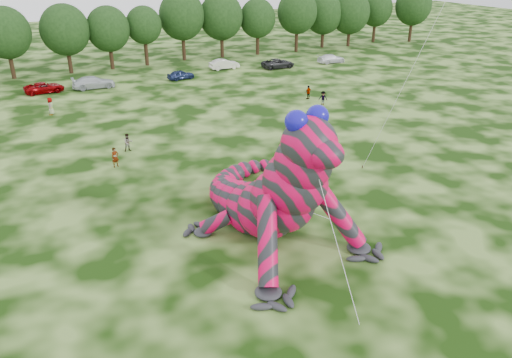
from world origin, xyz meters
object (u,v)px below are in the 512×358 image
object	(u,v)px
car_4	(181,75)
tree_14	(323,20)
tree_12	(258,27)
spectator_3	(308,92)
tree_17	(413,14)
car_5	(224,64)
tree_6	(7,43)
spectator_0	(115,157)
spectator_1	(128,143)
tree_7	(66,39)
tree_9	(145,36)
car_7	(331,59)
spectator_2	(323,98)
inflatable_gecko	(254,164)
spectator_5	(288,142)
tree_16	(375,16)
car_6	(278,63)
tree_8	(109,38)
car_2	(44,88)
tree_15	(350,19)
tree_10	(182,26)
tree_11	(221,25)
tree_13	(297,21)
spectator_4	(51,106)
flying_kite	(446,0)
car_3	(94,82)

from	to	relation	value
car_4	tree_14	bearing A→B (deg)	-75.74
tree_12	spectator_3	distance (m)	28.57
tree_17	car_5	world-z (taller)	tree_17
tree_6	tree_12	xyz separation A→B (m)	(37.57, 1.05, -0.26)
car_4	spectator_0	world-z (taller)	spectator_0
tree_17	spectator_1	xyz separation A→B (m)	(-61.65, -33.95, -4.36)
tree_7	spectator_3	size ratio (longest dim) A/B	5.94
tree_9	car_7	distance (m)	28.55
tree_17	spectator_2	world-z (taller)	tree_17
inflatable_gecko	spectator_5	distance (m)	14.49
tree_9	tree_16	distance (m)	44.43
car_6	tree_8	bearing A→B (deg)	66.09
car_2	spectator_2	world-z (taller)	spectator_2
tree_17	car_6	world-z (taller)	tree_17
tree_14	tree_15	distance (m)	5.10
tree_9	tree_17	distance (m)	50.89
tree_9	tree_10	size ratio (longest dim) A/B	0.83
tree_6	tree_11	world-z (taller)	tree_11
tree_9	car_6	distance (m)	20.31
spectator_5	car_5	bearing A→B (deg)	122.82
tree_13	spectator_4	xyz separation A→B (m)	(-41.76, -20.16, -4.15)
tree_16	car_6	distance (m)	30.44
car_6	flying_kite	bearing A→B (deg)	166.80
tree_11	spectator_0	size ratio (longest dim) A/B	6.15
tree_8	tree_17	world-z (taller)	tree_17
car_6	car_7	distance (m)	9.18
inflatable_gecko	car_2	distance (m)	42.17
spectator_2	spectator_3	distance (m)	2.84
car_5	spectator_5	bearing A→B (deg)	166.71
tree_7	spectator_0	bearing A→B (deg)	-92.06
tree_10	tree_16	bearing A→B (deg)	1.20
flying_kite	car_5	size ratio (longest dim) A/B	3.41
tree_11	tree_15	distance (m)	24.69
tree_14	spectator_4	xyz separation A→B (m)	(-48.09, -21.76, -3.78)
flying_kite	spectator_1	xyz separation A→B (m)	(-17.65, 16.56, -12.26)
tree_14	tree_17	bearing A→B (deg)	-6.36
tree_13	spectator_3	size ratio (longest dim) A/B	6.35
tree_10	car_6	size ratio (longest dim) A/B	2.11
tree_15	car_6	xyz separation A→B (m)	(-20.45, -10.98, -4.13)
car_3	spectator_3	bearing A→B (deg)	-126.62
tree_12	tree_10	bearing A→B (deg)	176.20
tree_16	car_3	distance (m)	55.77
car_3	tree_9	bearing A→B (deg)	-41.71
tree_9	tree_14	size ratio (longest dim) A/B	0.92
tree_10	tree_11	bearing A→B (deg)	-3.44
tree_8	tree_7	bearing A→B (deg)	-178.22
car_2	spectator_3	distance (m)	32.24
tree_9	spectator_1	distance (m)	36.44
tree_17	car_7	size ratio (longest dim) A/B	2.28
spectator_3	spectator_5	world-z (taller)	spectator_3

